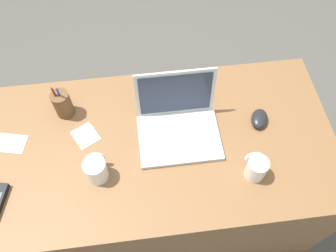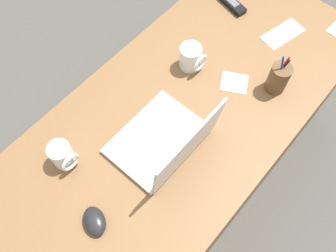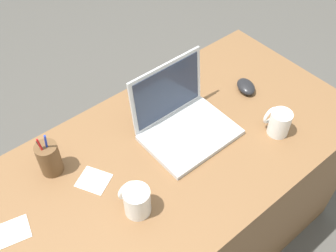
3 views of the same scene
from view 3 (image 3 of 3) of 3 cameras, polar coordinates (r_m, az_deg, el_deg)
name	(u,v)px [view 3 (image 3 of 3)]	position (r m, az deg, el deg)	size (l,w,h in m)	color
desk	(157,215)	(1.65, -1.54, -12.76)	(1.58, 0.72, 0.72)	brown
laptop	(183,121)	(1.41, 2.15, 0.79)	(0.32, 0.26, 0.24)	silver
computer_mouse	(246,87)	(1.61, 11.16, 5.59)	(0.07, 0.10, 0.04)	black
coffee_mug_white	(136,200)	(1.21, -4.58, -10.63)	(0.08, 0.09, 0.10)	white
coffee_mug_tall	(279,122)	(1.45, 15.66, 0.51)	(0.08, 0.09, 0.10)	white
pen_holder	(49,158)	(1.34, -16.73, -4.49)	(0.07, 0.07, 0.18)	brown
paper_note_left	(94,180)	(1.33, -10.65, -7.71)	(0.09, 0.10, 0.00)	white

